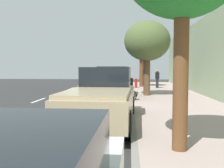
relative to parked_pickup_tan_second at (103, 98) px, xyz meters
The scene contains 15 objects.
ground 5.53m from the parked_pickup_tan_second, 102.94° to the left, with size 54.87×54.87×0.00m, color #2C2C2C.
sidewalk 6.32m from the parked_pickup_tan_second, 58.02° to the left, with size 4.46×34.29×0.17m, color #A8928B.
curb_edge 5.48m from the parked_pickup_tan_second, 79.23° to the left, with size 0.16×34.29×0.17m, color gray.
lane_stripe_centre 6.03m from the parked_pickup_tan_second, 138.19° to the left, with size 0.14×31.60×0.01m.
lane_stripe_bike_edge 5.41m from the parked_pickup_tan_second, 94.93° to the left, with size 0.12×34.29×0.01m, color white.
building_facade 8.04m from the parked_pickup_tan_second, 42.53° to the left, with size 0.50×34.29×5.14m, color gray.
parked_pickup_tan_second is the anchor object (origin of this frame).
parked_suv_grey_mid 7.31m from the parked_pickup_tan_second, 90.45° to the left, with size 2.19×4.81×1.99m.
parked_sedan_dark_blue_far 15.06m from the parked_pickup_tan_second, 90.50° to the left, with size 1.95×4.46×1.52m.
bicycle_at_curb 5.38m from the parked_pickup_tan_second, 84.14° to the left, with size 1.50×0.96×0.76m.
cyclist_with_backpack 4.94m from the parked_pickup_tan_second, 81.04° to the left, with size 0.50×0.58×1.72m.
street_tree_mid_block 8.45m from the parked_pickup_tan_second, 75.76° to the left, with size 2.88×2.88×4.69m.
street_tree_far_end 15.60m from the parked_pickup_tan_second, 82.60° to the left, with size 2.44×2.44×4.79m.
pedestrian_on_phone 14.03m from the parked_pickup_tan_second, 76.59° to the left, with size 0.32×0.60×1.58m.
fire_hydrant 13.74m from the parked_pickup_tan_second, 83.98° to the left, with size 0.22×0.22×0.84m.
Camera 1 is at (2.12, -13.92, 1.95)m, focal length 41.26 mm.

